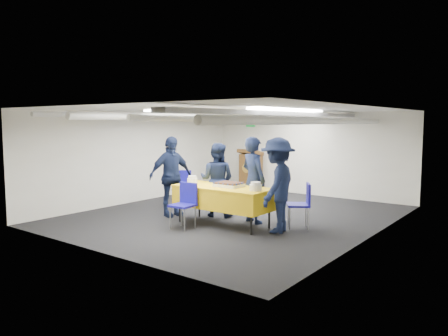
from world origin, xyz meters
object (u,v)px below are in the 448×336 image
at_px(chair_right, 303,201).
at_px(sailor_b, 217,180).
at_px(sheet_cake, 229,184).
at_px(sailor_a, 253,180).
at_px(sailor_c, 171,176).
at_px(serving_table, 223,197).
at_px(sailor_d, 277,185).
at_px(chair_near, 185,201).
at_px(chair_left, 182,185).
at_px(podium, 251,170).

distance_m(chair_right, sailor_b, 2.00).
distance_m(sheet_cake, sailor_a, 0.56).
bearing_deg(sailor_b, sailor_c, 17.55).
bearing_deg(chair_right, sheet_cake, -152.23).
xyz_separation_m(serving_table, sheet_cake, (0.10, 0.06, 0.25)).
height_order(sailor_a, sailor_d, sailor_d).
distance_m(sailor_c, sailor_d, 2.56).
bearing_deg(sailor_c, chair_right, -59.22).
xyz_separation_m(chair_near, chair_left, (-1.50, 1.56, 0.00)).
bearing_deg(podium, serving_table, -63.56).
relative_size(serving_table, sailor_c, 1.15).
distance_m(serving_table, sailor_c, 1.46).
bearing_deg(sailor_b, chair_left, -32.33).
relative_size(chair_right, sailor_b, 0.55).
height_order(sheet_cake, chair_left, chair_left).
bearing_deg(serving_table, sailor_a, 57.60).
distance_m(chair_near, sailor_c, 1.21).
bearing_deg(serving_table, podium, 116.44).
distance_m(chair_right, chair_left, 3.32).
distance_m(chair_right, sailor_a, 1.09).
bearing_deg(sailor_d, sailor_b, -115.08).
height_order(serving_table, sailor_c, sailor_c).
xyz_separation_m(serving_table, sailor_b, (-0.61, 0.58, 0.24)).
relative_size(sheet_cake, sailor_c, 0.30).
relative_size(chair_right, chair_left, 1.00).
height_order(serving_table, chair_left, chair_left).
relative_size(serving_table, sailor_d, 1.13).
xyz_separation_m(chair_left, sailor_c, (0.52, -0.93, 0.33)).
bearing_deg(chair_near, serving_table, 54.08).
height_order(sheet_cake, chair_near, chair_near).
xyz_separation_m(podium, sailor_a, (2.30, -3.37, 0.26)).
bearing_deg(sailor_c, podium, 24.02).
height_order(chair_right, sailor_b, sailor_b).
bearing_deg(serving_table, chair_right, 27.85).
height_order(chair_near, chair_left, same).
height_order(serving_table, sailor_d, sailor_d).
relative_size(sailor_b, sailor_d, 0.90).
bearing_deg(serving_table, sheet_cake, 28.94).
xyz_separation_m(podium, sailor_d, (3.08, -3.75, 0.26)).
bearing_deg(sailor_a, podium, -36.53).
bearing_deg(sailor_a, chair_left, 9.59).
bearing_deg(sheet_cake, chair_near, -129.18).
xyz_separation_m(sailor_a, sailor_c, (-1.78, -0.55, -0.01)).
height_order(sheet_cake, sailor_b, sailor_b).
bearing_deg(serving_table, chair_left, 154.23).
height_order(sheet_cake, sailor_c, sailor_c).
relative_size(sheet_cake, sailor_a, 0.30).
bearing_deg(serving_table, chair_near, -125.92).
relative_size(serving_table, sheet_cake, 3.80).
bearing_deg(sheet_cake, sailor_a, 63.35).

